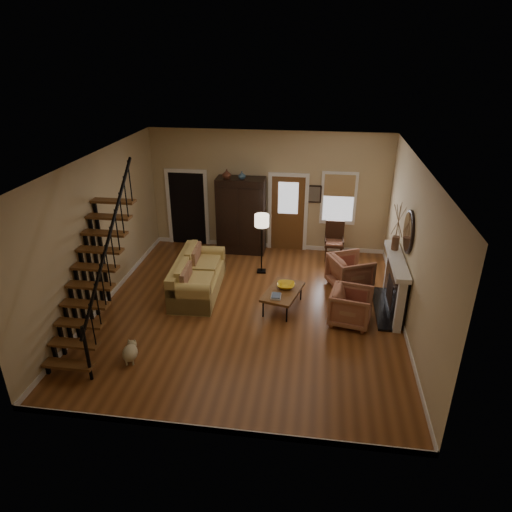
# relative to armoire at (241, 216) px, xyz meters

# --- Properties ---
(room) EXTENTS (7.00, 7.33, 3.30)m
(room) POSITION_rel_armoire_xyz_m (0.29, -1.39, 0.46)
(room) COLOR brown
(room) RESTS_ON ground
(staircase) EXTENTS (0.94, 2.80, 3.20)m
(staircase) POSITION_rel_armoire_xyz_m (-2.08, -4.45, 0.55)
(staircase) COLOR brown
(staircase) RESTS_ON ground
(fireplace) EXTENTS (0.33, 1.95, 2.30)m
(fireplace) POSITION_rel_armoire_xyz_m (3.83, -2.65, -0.31)
(fireplace) COLOR black
(fireplace) RESTS_ON ground
(armoire) EXTENTS (1.30, 0.60, 2.10)m
(armoire) POSITION_rel_armoire_xyz_m (0.00, 0.00, 0.00)
(armoire) COLOR black
(armoire) RESTS_ON ground
(vase_a) EXTENTS (0.24, 0.24, 0.25)m
(vase_a) POSITION_rel_armoire_xyz_m (-0.35, -0.10, 1.17)
(vase_a) COLOR #4C2619
(vase_a) RESTS_ON armoire
(vase_b) EXTENTS (0.20, 0.20, 0.21)m
(vase_b) POSITION_rel_armoire_xyz_m (0.05, -0.10, 1.16)
(vase_b) COLOR #334C60
(vase_b) RESTS_ON armoire
(sofa) EXTENTS (1.07, 2.26, 0.83)m
(sofa) POSITION_rel_armoire_xyz_m (-0.61, -2.44, -0.64)
(sofa) COLOR tan
(sofa) RESTS_ON ground
(coffee_table) EXTENTS (0.93, 1.27, 0.44)m
(coffee_table) POSITION_rel_armoire_xyz_m (1.42, -2.92, -0.83)
(coffee_table) COLOR brown
(coffee_table) RESTS_ON ground
(bowl) EXTENTS (0.39, 0.39, 0.10)m
(bowl) POSITION_rel_armoire_xyz_m (1.47, -2.77, -0.57)
(bowl) COLOR gold
(bowl) RESTS_ON coffee_table
(books) EXTENTS (0.21, 0.29, 0.05)m
(books) POSITION_rel_armoire_xyz_m (1.30, -3.22, -0.59)
(books) COLOR beige
(books) RESTS_ON coffee_table
(armchair_left) EXTENTS (0.97, 0.95, 0.76)m
(armchair_left) POSITION_rel_armoire_xyz_m (2.87, -3.29, -0.67)
(armchair_left) COLOR brown
(armchair_left) RESTS_ON ground
(armchair_right) EXTENTS (1.18, 1.17, 0.82)m
(armchair_right) POSITION_rel_armoire_xyz_m (2.91, -1.75, -0.64)
(armchair_right) COLOR brown
(armchair_right) RESTS_ON ground
(floor_lamp) EXTENTS (0.39, 0.39, 1.55)m
(floor_lamp) POSITION_rel_armoire_xyz_m (0.73, -1.23, -0.27)
(floor_lamp) COLOR black
(floor_lamp) RESTS_ON ground
(side_chair) EXTENTS (0.54, 0.54, 1.02)m
(side_chair) POSITION_rel_armoire_xyz_m (2.55, -0.20, -0.54)
(side_chair) COLOR #311B0F
(side_chair) RESTS_ON ground
(dog) EXTENTS (0.36, 0.50, 0.33)m
(dog) POSITION_rel_armoire_xyz_m (-1.18, -5.18, -0.88)
(dog) COLOR tan
(dog) RESTS_ON ground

